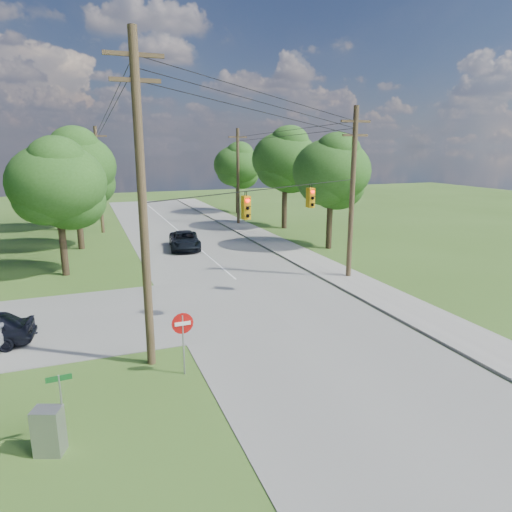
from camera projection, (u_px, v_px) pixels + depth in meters
name	position (u px, v px, depth m)	size (l,w,h in m)	color
ground	(266.00, 349.00, 18.82)	(140.00, 140.00, 0.00)	#3A5C1E
main_road	(266.00, 305.00, 24.05)	(10.00, 100.00, 0.03)	gray
sidewalk_east	(373.00, 290.00, 26.35)	(2.60, 100.00, 0.12)	#A09D96
pole_sw	(142.00, 202.00, 16.14)	(2.00, 0.32, 12.00)	brown
pole_ne	(352.00, 191.00, 27.88)	(2.00, 0.32, 10.50)	brown
pole_north_e	(238.00, 176.00, 47.97)	(2.00, 0.32, 10.00)	brown
pole_north_w	(99.00, 179.00, 43.18)	(2.00, 0.32, 10.00)	brown
power_lines	(219.00, 129.00, 27.69)	(13.93, 29.62, 4.93)	black
traffic_signals	(281.00, 202.00, 22.44)	(4.91, 3.27, 1.05)	#D6970C
tree_w_near	(57.00, 183.00, 28.32)	(6.00, 6.00, 8.40)	#443422
tree_w_mid	(74.00, 167.00, 35.78)	(6.40, 6.40, 9.22)	#443422
tree_w_far	(53.00, 167.00, 44.26)	(6.00, 6.00, 8.73)	#443422
tree_e_near	(331.00, 171.00, 36.04)	(6.20, 6.20, 8.81)	#443422
tree_e_mid	(285.00, 159.00, 45.15)	(6.60, 6.60, 9.64)	#443422
tree_e_far	(237.00, 165.00, 55.95)	(5.80, 5.80, 8.32)	#443422
car_main_north	(185.00, 240.00, 37.01)	(2.33, 5.05, 1.40)	black
control_cabinet	(49.00, 431.00, 12.29)	(0.74, 0.53, 1.33)	gray
do_not_enter_sign	(183.00, 330.00, 16.36)	(0.79, 0.08, 2.38)	gray
street_name_sign	(61.00, 401.00, 12.32)	(0.66, 0.07, 2.21)	gray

